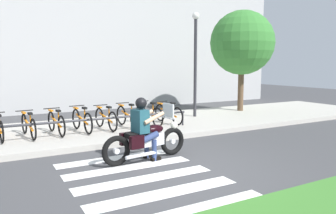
{
  "coord_description": "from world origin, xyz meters",
  "views": [
    {
      "loc": [
        -3.27,
        -5.46,
        2.18
      ],
      "look_at": [
        1.12,
        2.48,
        0.99
      ],
      "focal_mm": 34.75,
      "sensor_mm": 36.0,
      "label": 1
    }
  ],
  "objects_px": {
    "rider": "(143,124)",
    "bicycle_5": "(128,116)",
    "bicycle_3": "(82,120)",
    "motorcycle": "(146,140)",
    "bicycle_2": "(56,123)",
    "bicycle_1": "(28,125)",
    "bicycle_6": "(149,115)",
    "tree_near_rack": "(242,43)",
    "bike_rack": "(99,120)",
    "bicycle_7": "(168,113)",
    "street_lamp": "(195,55)",
    "bicycle_4": "(106,119)"
  },
  "relations": [
    {
      "from": "bicycle_4",
      "to": "bicycle_5",
      "type": "bearing_deg",
      "value": -0.05
    },
    {
      "from": "bicycle_7",
      "to": "street_lamp",
      "type": "distance_m",
      "value": 2.76
    },
    {
      "from": "rider",
      "to": "bicycle_7",
      "type": "distance_m",
      "value": 4.02
    },
    {
      "from": "bicycle_2",
      "to": "tree_near_rack",
      "type": "relative_size",
      "value": 0.36
    },
    {
      "from": "rider",
      "to": "bicycle_5",
      "type": "relative_size",
      "value": 0.91
    },
    {
      "from": "bicycle_2",
      "to": "bicycle_7",
      "type": "bearing_deg",
      "value": 0.0
    },
    {
      "from": "bicycle_1",
      "to": "bicycle_2",
      "type": "xyz_separation_m",
      "value": [
        0.75,
        -0.0,
        0.01
      ]
    },
    {
      "from": "motorcycle",
      "to": "bike_rack",
      "type": "xyz_separation_m",
      "value": [
        -0.29,
        2.64,
        0.11
      ]
    },
    {
      "from": "bicycle_2",
      "to": "motorcycle",
      "type": "bearing_deg",
      "value": -66.13
    },
    {
      "from": "bicycle_4",
      "to": "bicycle_3",
      "type": "bearing_deg",
      "value": -179.97
    },
    {
      "from": "bicycle_1",
      "to": "bicycle_7",
      "type": "xyz_separation_m",
      "value": [
        4.51,
        -0.0,
        0.01
      ]
    },
    {
      "from": "bicycle_2",
      "to": "tree_near_rack",
      "type": "distance_m",
      "value": 8.61
    },
    {
      "from": "bicycle_3",
      "to": "bicycle_6",
      "type": "xyz_separation_m",
      "value": [
        2.25,
        -0.0,
        0.01
      ]
    },
    {
      "from": "bicycle_7",
      "to": "street_lamp",
      "type": "relative_size",
      "value": 0.4
    },
    {
      "from": "rider",
      "to": "bicycle_3",
      "type": "distance_m",
      "value": 3.27
    },
    {
      "from": "bicycle_2",
      "to": "bicycle_7",
      "type": "xyz_separation_m",
      "value": [
        3.75,
        0.0,
        -0.0
      ]
    },
    {
      "from": "bicycle_1",
      "to": "bicycle_7",
      "type": "height_order",
      "value": "bicycle_7"
    },
    {
      "from": "rider",
      "to": "bike_rack",
      "type": "xyz_separation_m",
      "value": [
        -0.21,
        2.64,
        -0.26
      ]
    },
    {
      "from": "bicycle_2",
      "to": "bicycle_3",
      "type": "bearing_deg",
      "value": -0.04
    },
    {
      "from": "rider",
      "to": "bicycle_4",
      "type": "distance_m",
      "value": 3.22
    },
    {
      "from": "motorcycle",
      "to": "bicycle_2",
      "type": "height_order",
      "value": "motorcycle"
    },
    {
      "from": "bicycle_2",
      "to": "street_lamp",
      "type": "relative_size",
      "value": 0.39
    },
    {
      "from": "bicycle_6",
      "to": "bicycle_2",
      "type": "bearing_deg",
      "value": 179.99
    },
    {
      "from": "bicycle_2",
      "to": "bicycle_7",
      "type": "height_order",
      "value": "same"
    },
    {
      "from": "bicycle_2",
      "to": "street_lamp",
      "type": "height_order",
      "value": "street_lamp"
    },
    {
      "from": "bicycle_5",
      "to": "tree_near_rack",
      "type": "height_order",
      "value": "tree_near_rack"
    },
    {
      "from": "motorcycle",
      "to": "bicycle_3",
      "type": "xyz_separation_m",
      "value": [
        -0.66,
        3.19,
        0.04
      ]
    },
    {
      "from": "bicycle_1",
      "to": "bike_rack",
      "type": "bearing_deg",
      "value": -16.47
    },
    {
      "from": "bicycle_1",
      "to": "bicycle_3",
      "type": "xyz_separation_m",
      "value": [
        1.5,
        -0.0,
        0.02
      ]
    },
    {
      "from": "bicycle_1",
      "to": "bicycle_2",
      "type": "distance_m",
      "value": 0.75
    },
    {
      "from": "bicycle_1",
      "to": "street_lamp",
      "type": "distance_m",
      "value": 6.55
    },
    {
      "from": "bicycle_1",
      "to": "bike_rack",
      "type": "relative_size",
      "value": 0.29
    },
    {
      "from": "motorcycle",
      "to": "bicycle_1",
      "type": "bearing_deg",
      "value": 124.13
    },
    {
      "from": "rider",
      "to": "tree_near_rack",
      "type": "relative_size",
      "value": 0.32
    },
    {
      "from": "bicycle_1",
      "to": "bicycle_5",
      "type": "xyz_separation_m",
      "value": [
        3.0,
        -0.0,
        0.02
      ]
    },
    {
      "from": "motorcycle",
      "to": "bicycle_2",
      "type": "relative_size",
      "value": 1.35
    },
    {
      "from": "tree_near_rack",
      "to": "bicycle_3",
      "type": "bearing_deg",
      "value": -170.51
    },
    {
      "from": "bicycle_3",
      "to": "bicycle_5",
      "type": "bearing_deg",
      "value": -0.01
    },
    {
      "from": "bicycle_7",
      "to": "bicycle_6",
      "type": "bearing_deg",
      "value": -179.94
    },
    {
      "from": "rider",
      "to": "bicycle_6",
      "type": "bearing_deg",
      "value": 62.45
    },
    {
      "from": "rider",
      "to": "bicycle_5",
      "type": "xyz_separation_m",
      "value": [
        0.92,
        3.2,
        -0.33
      ]
    },
    {
      "from": "bicycle_6",
      "to": "tree_near_rack",
      "type": "height_order",
      "value": "tree_near_rack"
    },
    {
      "from": "bicycle_4",
      "to": "bike_rack",
      "type": "height_order",
      "value": "bicycle_4"
    },
    {
      "from": "rider",
      "to": "bicycle_1",
      "type": "bearing_deg",
      "value": 123.12
    },
    {
      "from": "motorcycle",
      "to": "bicycle_7",
      "type": "distance_m",
      "value": 3.96
    },
    {
      "from": "motorcycle",
      "to": "bicycle_4",
      "type": "bearing_deg",
      "value": 88.38
    },
    {
      "from": "motorcycle",
      "to": "bike_rack",
      "type": "height_order",
      "value": "motorcycle"
    },
    {
      "from": "bicycle_3",
      "to": "bicycle_7",
      "type": "bearing_deg",
      "value": 0.01
    },
    {
      "from": "bicycle_5",
      "to": "tree_near_rack",
      "type": "relative_size",
      "value": 0.35
    },
    {
      "from": "bicycle_6",
      "to": "tree_near_rack",
      "type": "bearing_deg",
      "value": 13.55
    }
  ]
}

